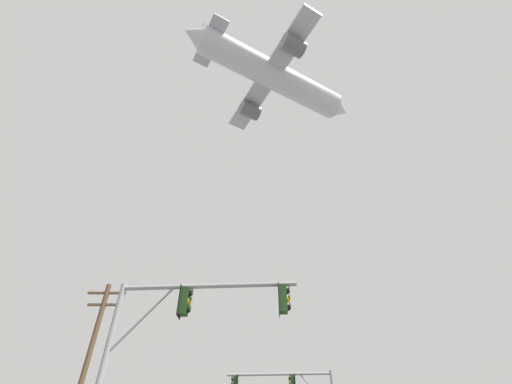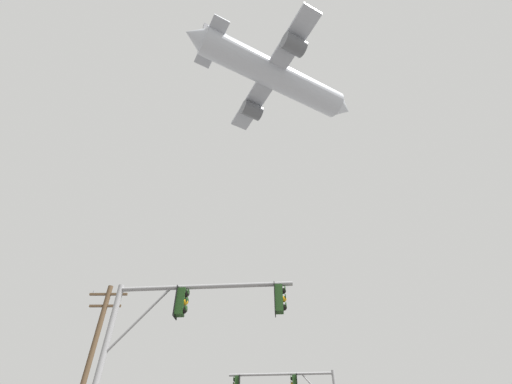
# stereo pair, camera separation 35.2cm
# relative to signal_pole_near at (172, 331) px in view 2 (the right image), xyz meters

# --- Properties ---
(signal_pole_near) EXTENTS (6.05, 0.71, 6.48)m
(signal_pole_near) POSITION_rel_signal_pole_near_xyz_m (0.00, 0.00, 0.00)
(signal_pole_near) COLOR gray
(signal_pole_near) RESTS_ON ground
(utility_pole) EXTENTS (2.20, 0.28, 10.18)m
(utility_pole) POSITION_rel_signal_pole_near_xyz_m (-6.04, 8.14, 0.53)
(utility_pole) COLOR brown
(utility_pole) RESTS_ON ground
(airplane) EXTENTS (24.47, 18.89, 7.15)m
(airplane) POSITION_rel_signal_pole_near_xyz_m (5.08, 15.60, 39.84)
(airplane) COLOR #B7BCC6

